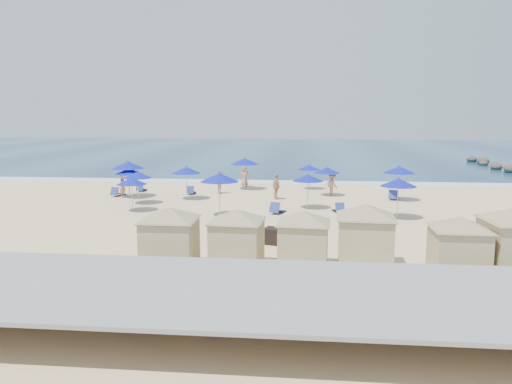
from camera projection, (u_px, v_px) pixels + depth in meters
ground at (262, 219)px, 29.02m from camera, size 160.00×160.00×0.00m
ocean at (290, 151)px, 83.10m from camera, size 160.00×80.00×0.06m
surf_line at (277, 182)px, 44.26m from camera, size 160.00×2.50×0.08m
seawall at (225, 287)px, 15.65m from camera, size 160.00×6.10×1.22m
trash_bin at (273, 236)px, 23.35m from camera, size 0.95×0.95×0.75m
cabana_0 at (170, 230)px, 19.38m from camera, size 4.31×4.31×2.70m
cabana_1 at (237, 231)px, 19.50m from camera, size 4.11×4.11×2.59m
cabana_2 at (304, 233)px, 19.39m from camera, size 4.04×4.04×2.54m
cabana_3 at (365, 228)px, 19.45m from camera, size 4.49×4.49×2.82m
cabana_4 at (459, 240)px, 18.24m from camera, size 4.09×4.09×2.56m
umbrella_0 at (128, 165)px, 36.41m from camera, size 2.38×2.38×2.71m
umbrella_1 at (132, 181)px, 31.04m from camera, size 1.93×1.93×2.19m
umbrella_2 at (129, 171)px, 36.02m from camera, size 1.98×1.98×2.25m
umbrella_3 at (138, 175)px, 33.66m from camera, size 1.99×1.99×2.27m
umbrella_4 at (245, 161)px, 40.11m from camera, size 2.31×2.31×2.63m
umbrella_5 at (186, 170)px, 35.43m from camera, size 2.12×2.12×2.42m
umbrella_6 at (219, 177)px, 29.41m from camera, size 2.36×2.36×2.68m
umbrella_7 at (327, 170)px, 36.98m from camera, size 1.94×1.94×2.21m
umbrella_8 at (308, 178)px, 31.91m from camera, size 2.02×2.02×2.30m
umbrella_9 at (309, 167)px, 40.29m from camera, size 1.81×1.81×2.06m
umbrella_10 at (399, 170)px, 34.86m from camera, size 2.21×2.21×2.52m
umbrella_11 at (399, 182)px, 28.78m from camera, size 2.15×2.15×2.45m
beach_chair_0 at (117, 193)px, 37.05m from camera, size 0.91×1.43×0.73m
beach_chair_1 at (141, 188)px, 39.36m from camera, size 0.56×1.26×0.69m
beach_chair_2 at (191, 191)px, 37.90m from camera, size 0.60×1.26×0.68m
beach_chair_3 at (277, 209)px, 30.51m from camera, size 1.05×1.50×0.75m
beach_chair_4 at (339, 209)px, 30.81m from camera, size 0.77×1.32×0.68m
beach_chair_5 at (394, 196)px, 35.47m from camera, size 1.00×1.50×0.76m
beachgoer_0 at (123, 186)px, 36.38m from camera, size 0.46×0.66×1.75m
beachgoer_1 at (221, 183)px, 38.24m from camera, size 0.66×0.84×1.67m
beachgoer_2 at (276, 186)px, 35.58m from camera, size 0.88×1.17×1.85m
beachgoer_3 at (332, 184)px, 37.23m from camera, size 1.14×1.26×1.70m
beachgoer_4 at (244, 176)px, 41.93m from camera, size 0.92×0.66×1.75m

